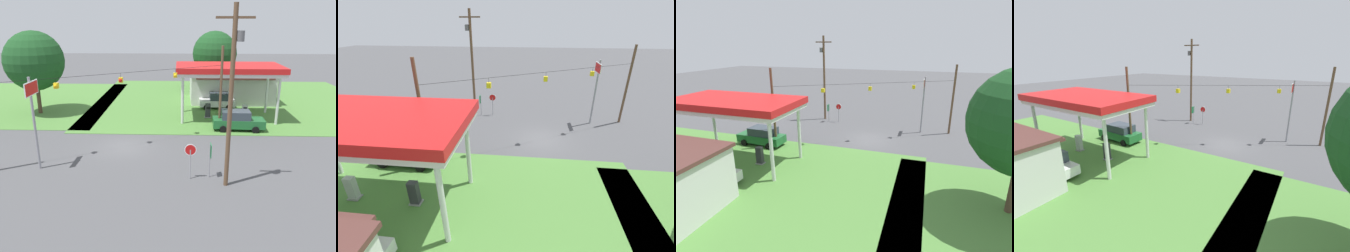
{
  "view_description": "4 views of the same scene",
  "coord_description": "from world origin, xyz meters",
  "views": [
    {
      "loc": [
        4.7,
        -25.68,
        10.28
      ],
      "look_at": [
        3.69,
        1.93,
        1.28
      ],
      "focal_mm": 35.0,
      "sensor_mm": 36.0,
      "label": 1
    },
    {
      "loc": [
        1.26,
        18.61,
        10.05
      ],
      "look_at": [
        3.04,
        2.26,
        2.32
      ],
      "focal_mm": 24.0,
      "sensor_mm": 36.0,
      "label": 2
    },
    {
      "loc": [
        -5.76,
        26.81,
        10.22
      ],
      "look_at": [
        2.48,
        1.23,
        1.73
      ],
      "focal_mm": 28.0,
      "sensor_mm": 36.0,
      "label": 3
    },
    {
      "loc": [
        -7.58,
        21.27,
        8.9
      ],
      "look_at": [
        5.02,
        0.55,
        1.44
      ],
      "focal_mm": 24.0,
      "sensor_mm": 36.0,
      "label": 4
    }
  ],
  "objects": [
    {
      "name": "route_sign",
      "position": [
        6.8,
        -5.32,
        1.71
      ],
      "size": [
        0.1,
        0.7,
        2.4
      ],
      "color": "gray",
      "rests_on": "ground"
    },
    {
      "name": "ground_plane",
      "position": [
        0.0,
        0.0,
        0.0
      ],
      "size": [
        160.0,
        160.0,
        0.0
      ],
      "primitive_type": "plane",
      "color": "#4C4C4F"
    },
    {
      "name": "fuel_pump_near",
      "position": [
        7.79,
        8.94,
        0.76
      ],
      "size": [
        0.71,
        0.56,
        1.6
      ],
      "color": "gray",
      "rests_on": "ground"
    },
    {
      "name": "stop_sign_overhead",
      "position": [
        -5.32,
        -4.39,
        4.62
      ],
      "size": [
        0.22,
        1.99,
        6.65
      ],
      "color": "gray",
      "rests_on": "ground"
    },
    {
      "name": "stop_sign_roadside",
      "position": [
        5.45,
        -5.62,
        1.81
      ],
      "size": [
        0.8,
        0.08,
        2.5
      ],
      "rotation": [
        0.0,
        0.0,
        3.14
      ],
      "color": "#99999E",
      "rests_on": "ground"
    },
    {
      "name": "utility_pole_main",
      "position": [
        7.79,
        -6.43,
        6.22
      ],
      "size": [
        2.2,
        0.44,
        11.2
      ],
      "color": "brown",
      "rests_on": "ground"
    },
    {
      "name": "gas_station_canopy",
      "position": [
        9.78,
        8.94,
        5.25
      ],
      "size": [
        10.98,
        5.91,
        5.77
      ],
      "color": "silver",
      "rests_on": "ground"
    },
    {
      "name": "car_at_pumps_front",
      "position": [
        10.33,
        4.86,
        0.98
      ],
      "size": [
        4.97,
        2.25,
        1.93
      ],
      "rotation": [
        0.0,
        0.0,
        -0.04
      ],
      "color": "#1E602D",
      "rests_on": "ground"
    },
    {
      "name": "signal_span_gantry",
      "position": [
        -0.0,
        -0.01,
        4.32
      ],
      "size": [
        17.41,
        10.24,
        8.02
      ],
      "color": "brown",
      "rests_on": "ground"
    },
    {
      "name": "fuel_pump_far",
      "position": [
        11.78,
        8.94,
        0.76
      ],
      "size": [
        0.71,
        0.56,
        1.6
      ],
      "color": "gray",
      "rests_on": "ground"
    },
    {
      "name": "car_at_pumps_rear",
      "position": [
        9.29,
        13.02,
        0.97
      ],
      "size": [
        4.21,
        2.14,
        1.92
      ],
      "rotation": [
        0.0,
        0.0,
        3.13
      ],
      "color": "white",
      "rests_on": "ground"
    }
  ]
}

